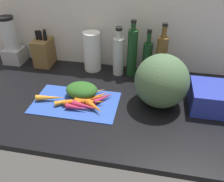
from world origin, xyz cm
name	(u,v)px	position (x,y,z in cm)	size (l,w,h in cm)	color
ground_plane	(92,99)	(0.00, 0.00, -1.50)	(170.00, 80.00, 3.00)	black
wall_back	(106,18)	(0.00, 38.50, 30.00)	(170.00, 3.00, 60.00)	silver
cutting_board	(76,102)	(-6.53, -6.73, 0.40)	(43.07, 25.72, 0.80)	#2D51B7
carrot_0	(104,98)	(7.31, -2.35, 2.08)	(2.56, 2.56, 12.47)	#B2264C
carrot_1	(90,101)	(1.25, -7.05, 2.35)	(3.10, 3.10, 15.30)	orange
carrot_2	(93,98)	(1.83, -4.32, 2.16)	(2.72, 2.72, 17.15)	orange
carrot_3	(95,107)	(4.60, -11.15, 2.51)	(3.42, 3.42, 10.42)	orange
carrot_4	(79,93)	(-6.63, -1.24, 2.30)	(3.00, 3.00, 14.07)	red
carrot_5	(71,101)	(-8.71, -7.91, 1.98)	(2.37, 2.37, 15.96)	orange
carrot_6	(96,97)	(2.96, -2.45, 2.02)	(2.44, 2.44, 16.12)	orange
carrot_7	(86,106)	(0.37, -11.30, 2.30)	(2.99, 2.99, 13.64)	#B2264C
carrot_8	(50,98)	(-19.55, -7.89, 2.30)	(3.00, 3.00, 14.55)	orange
carrot_9	(77,108)	(-3.87, -12.91, 2.15)	(2.70, 2.70, 10.96)	#B2264C
carrot_10	(79,101)	(-4.38, -8.05, 2.29)	(2.98, 2.98, 15.08)	orange
carrot_11	(94,92)	(0.93, 1.80, 1.92)	(2.24, 2.24, 12.63)	orange
carrot_greens_pile	(82,90)	(-4.90, -0.94, 4.32)	(16.64, 12.80, 7.04)	#2D6023
winter_squash	(162,81)	(35.01, 1.21, 13.15)	(26.03, 25.89, 26.30)	#4C6B47
knife_block	(45,51)	(-39.38, 31.22, 8.86)	(10.11, 16.05, 22.56)	brown
blender_appliance	(12,43)	(-60.38, 29.29, 13.18)	(12.05, 12.05, 30.41)	#B2B2B7
paper_towel_roll	(92,52)	(-7.02, 29.50, 12.07)	(10.48, 10.48, 24.15)	white
bottle_0	(118,55)	(9.70, 26.88, 12.42)	(6.53, 6.53, 29.18)	silver
bottle_1	(132,52)	(17.65, 27.08, 14.75)	(5.76, 5.76, 33.78)	#19421E
bottle_2	(147,58)	(26.44, 29.37, 11.02)	(5.56, 5.56, 27.96)	#19421E
bottle_3	(161,57)	(34.26, 26.72, 13.58)	(6.25, 6.25, 33.10)	brown
dish_rack	(221,99)	(64.31, 2.70, 5.73)	(29.26, 20.00, 11.46)	#2838AD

